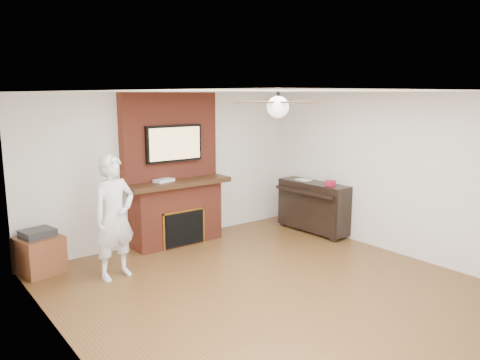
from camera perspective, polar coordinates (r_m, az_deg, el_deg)
room_shell at (r=5.74m, az=4.48°, el=-1.88°), size 5.36×5.86×2.86m
fireplace at (r=7.84m, az=-8.06°, el=-0.52°), size 1.78×0.64×2.50m
tv at (r=7.70m, az=-8.02°, el=4.44°), size 1.00×0.08×0.60m
ceiling_fan at (r=5.61m, az=4.64°, el=8.96°), size 1.21×1.21×0.31m
person at (r=6.51m, az=-15.08°, el=-4.39°), size 0.69×0.52×1.69m
side_table at (r=7.17m, az=-23.28°, el=-8.17°), size 0.65×0.65×0.63m
piano at (r=8.54m, az=8.93°, el=-3.10°), size 0.57×1.42×1.01m
cable_box at (r=7.62m, az=-9.27°, el=-0.04°), size 0.35×0.25×0.05m
candle_orange at (r=7.83m, az=-7.74°, el=-7.62°), size 0.07×0.07×0.11m
candle_green at (r=7.88m, az=-6.73°, el=-7.59°), size 0.07×0.07×0.09m
candle_cream at (r=7.97m, az=-6.32°, el=-7.31°), size 0.08×0.08×0.10m
candle_blue at (r=8.08m, az=-5.50°, el=-7.11°), size 0.06×0.06×0.08m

